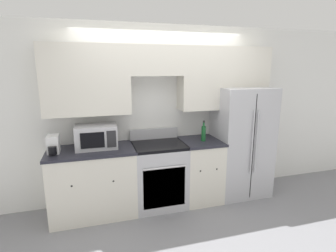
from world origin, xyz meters
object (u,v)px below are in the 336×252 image
oven_range (159,174)px  microwave (96,137)px  refrigerator (240,141)px  bottle (204,133)px

oven_range → microwave: microwave is taller
microwave → refrigerator: bearing=-0.5°
oven_range → microwave: bearing=176.4°
refrigerator → bottle: refrigerator is taller
microwave → bottle: size_ratio=1.78×
bottle → refrigerator: bearing=5.7°
oven_range → bottle: size_ratio=3.63×
bottle → microwave: bearing=176.8°
microwave → oven_range: bearing=-3.6°
microwave → bottle: (1.52, -0.09, -0.04)m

